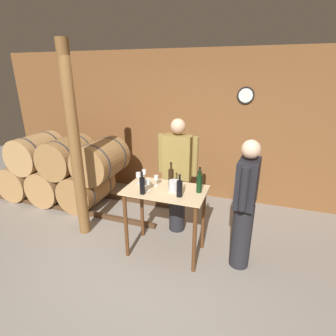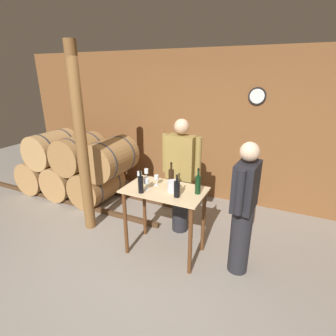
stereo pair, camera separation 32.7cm
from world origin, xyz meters
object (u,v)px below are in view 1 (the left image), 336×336
object	(u,v)px
wine_bottle_right	(199,183)
wine_glass_near_center	(144,172)
wine_bottle_far_left	(142,185)
person_host	(177,174)
wine_glass_near_right	(147,182)
ice_bucket	(174,186)
person_visitor_with_scarf	(245,204)
wine_glass_far_side	(156,178)
wine_bottle_center	(180,188)
wooden_post	(75,147)
wine_glass_near_left	(138,175)
wine_bottle_left	(171,177)

from	to	relation	value
wine_bottle_right	wine_glass_near_center	size ratio (longest dim) A/B	2.35
wine_glass_near_center	wine_bottle_far_left	bearing A→B (deg)	-68.46
wine_glass_near_center	person_host	bearing A→B (deg)	43.90
wine_glass_near_right	ice_bucket	bearing A→B (deg)	17.78
person_visitor_with_scarf	person_host	bearing A→B (deg)	152.48
person_host	wine_glass_near_center	bearing A→B (deg)	-136.10
wine_bottle_far_left	person_host	xyz separation A→B (m)	(0.20, 0.79, -0.13)
wine_bottle_right	wine_glass_far_side	world-z (taller)	wine_bottle_right
wine_bottle_center	person_host	world-z (taller)	person_host
wine_bottle_right	wooden_post	bearing A→B (deg)	-179.60
wooden_post	wine_glass_near_left	size ratio (longest dim) A/B	17.67
wine_glass_far_side	person_host	size ratio (longest dim) A/B	0.08
person_visitor_with_scarf	wooden_post	bearing A→B (deg)	-179.51
person_host	person_visitor_with_scarf	size ratio (longest dim) A/B	1.06
wine_bottle_far_left	wine_glass_near_right	xyz separation A→B (m)	(0.02, 0.10, -0.00)
wine_bottle_far_left	person_visitor_with_scarf	size ratio (longest dim) A/B	0.17
ice_bucket	wooden_post	bearing A→B (deg)	177.88
wooden_post	wine_glass_far_side	distance (m)	1.22
wine_bottle_center	wine_bottle_right	size ratio (longest dim) A/B	0.87
person_host	wine_glass_near_right	bearing A→B (deg)	-104.37
wine_glass_far_side	wine_glass_near_right	bearing A→B (deg)	-104.33
wine_glass_far_side	wine_bottle_left	bearing A→B (deg)	18.84
wine_glass_near_left	wine_bottle_far_left	bearing A→B (deg)	-56.25
wine_bottle_left	wine_bottle_center	world-z (taller)	wine_bottle_left
wine_bottle_center	wine_glass_far_side	bearing A→B (deg)	151.43
wine_glass_far_side	wine_bottle_far_left	bearing A→B (deg)	-103.07
wine_bottle_far_left	wine_glass_near_center	distance (m)	0.47
wine_bottle_left	wine_bottle_right	size ratio (longest dim) A/B	0.99
wine_bottle_center	ice_bucket	size ratio (longest dim) A/B	2.04
wine_glass_near_right	person_visitor_with_scarf	distance (m)	1.19
wine_bottle_center	wine_glass_near_left	distance (m)	0.65
wine_bottle_far_left	person_visitor_with_scarf	bearing A→B (deg)	13.18
wine_bottle_right	wine_glass_near_right	bearing A→B (deg)	-164.77
wooden_post	person_visitor_with_scarf	size ratio (longest dim) A/B	1.66
wine_glass_near_right	ice_bucket	world-z (taller)	wine_glass_near_right
wine_bottle_left	wine_glass_near_left	world-z (taller)	wine_bottle_left
wine_bottle_left	person_visitor_with_scarf	xyz separation A→B (m)	(0.93, -0.07, -0.19)
wine_bottle_far_left	wine_bottle_right	bearing A→B (deg)	23.10
person_visitor_with_scarf	wine_glass_far_side	bearing A→B (deg)	179.70
wine_bottle_left	person_visitor_with_scarf	bearing A→B (deg)	-4.11
wine_bottle_center	ice_bucket	world-z (taller)	wine_bottle_center
wine_glass_near_center	wine_glass_near_right	world-z (taller)	wine_glass_near_right
wine_bottle_far_left	wine_glass_near_left	xyz separation A→B (m)	(-0.18, 0.27, 0.00)
wine_bottle_far_left	wine_bottle_right	distance (m)	0.69
wine_glass_near_left	wine_glass_near_center	size ratio (longest dim) A/B	1.12
wine_glass_near_left	person_host	size ratio (longest dim) A/B	0.09
wooden_post	wine_glass_near_center	xyz separation A→B (m)	(0.94, 0.18, -0.32)
wine_bottle_right	wine_bottle_center	bearing A→B (deg)	-135.20
wine_bottle_right	wine_glass_near_right	size ratio (longest dim) A/B	2.20
person_visitor_with_scarf	wine_bottle_center	bearing A→B (deg)	-165.08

